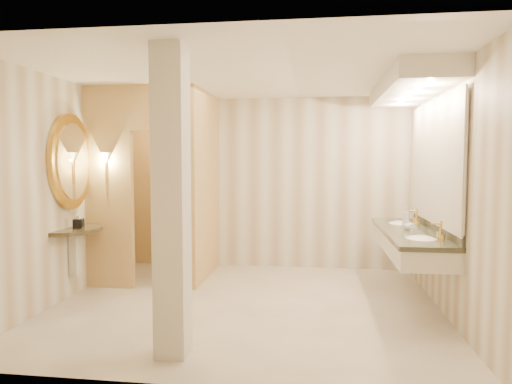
% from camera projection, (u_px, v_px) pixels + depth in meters
% --- Properties ---
extents(floor, '(4.50, 4.50, 0.00)m').
position_uv_depth(floor, '(246.00, 304.00, 5.43)').
color(floor, beige).
rests_on(floor, ground).
extents(ceiling, '(4.50, 4.50, 0.00)m').
position_uv_depth(ceiling, '(245.00, 75.00, 5.24)').
color(ceiling, white).
rests_on(ceiling, wall_back).
extents(wall_back, '(4.50, 0.02, 2.70)m').
position_uv_depth(wall_back, '(265.00, 183.00, 7.31)').
color(wall_back, beige).
rests_on(wall_back, floor).
extents(wall_front, '(4.50, 0.02, 2.70)m').
position_uv_depth(wall_front, '(204.00, 210.00, 3.36)').
color(wall_front, beige).
rests_on(wall_front, floor).
extents(wall_left, '(0.02, 4.00, 2.70)m').
position_uv_depth(wall_left, '(66.00, 190.00, 5.63)').
color(wall_left, beige).
rests_on(wall_left, floor).
extents(wall_right, '(0.02, 4.00, 2.70)m').
position_uv_depth(wall_right, '(446.00, 193.00, 5.04)').
color(wall_right, beige).
rests_on(wall_right, floor).
extents(toilet_closet, '(1.50, 1.55, 2.70)m').
position_uv_depth(toilet_closet, '(178.00, 184.00, 6.44)').
color(toilet_closet, '#E2BC76').
rests_on(toilet_closet, floor).
extents(wall_sconce, '(0.14, 0.14, 0.42)m').
position_uv_depth(wall_sconce, '(106.00, 159.00, 5.99)').
color(wall_sconce, gold).
rests_on(wall_sconce, toilet_closet).
extents(vanity, '(0.75, 2.41, 2.09)m').
position_uv_depth(vanity, '(414.00, 168.00, 5.45)').
color(vanity, beige).
rests_on(vanity, floor).
extents(console_shelf, '(0.91, 0.91, 1.90)m').
position_uv_depth(console_shelf, '(71.00, 191.00, 5.68)').
color(console_shelf, black).
rests_on(console_shelf, floor).
extents(pillar, '(0.27, 0.27, 2.70)m').
position_uv_depth(pillar, '(172.00, 203.00, 3.94)').
color(pillar, beige).
rests_on(pillar, floor).
extents(tissue_box, '(0.14, 0.14, 0.11)m').
position_uv_depth(tissue_box, '(79.00, 224.00, 5.65)').
color(tissue_box, black).
rests_on(tissue_box, console_shelf).
extents(toilet, '(0.65, 0.85, 0.77)m').
position_uv_depth(toilet, '(182.00, 245.00, 7.14)').
color(toilet, white).
rests_on(toilet, floor).
extents(soap_bottle_a, '(0.07, 0.07, 0.12)m').
position_uv_depth(soap_bottle_a, '(414.00, 229.00, 5.21)').
color(soap_bottle_a, beige).
rests_on(soap_bottle_a, vanity).
extents(soap_bottle_b, '(0.11, 0.11, 0.12)m').
position_uv_depth(soap_bottle_b, '(407.00, 225.00, 5.51)').
color(soap_bottle_b, silver).
rests_on(soap_bottle_b, vanity).
extents(soap_bottle_c, '(0.10, 0.10, 0.23)m').
position_uv_depth(soap_bottle_c, '(406.00, 216.00, 5.88)').
color(soap_bottle_c, '#C6B28C').
rests_on(soap_bottle_c, vanity).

